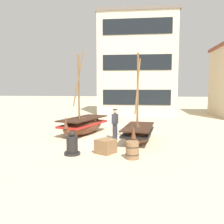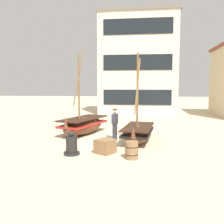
# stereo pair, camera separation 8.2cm
# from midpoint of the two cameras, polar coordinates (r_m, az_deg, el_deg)

# --- Properties ---
(ground_plane) EXTENTS (120.00, 120.00, 0.00)m
(ground_plane) POSITION_cam_midpoint_polar(r_m,az_deg,el_deg) (13.52, -0.36, -6.34)
(ground_plane) COLOR beige
(fishing_boat_near_left) EXTENTS (2.51, 4.01, 5.09)m
(fishing_boat_near_left) POSITION_cam_midpoint_polar(r_m,az_deg,el_deg) (14.97, -6.47, -2.98)
(fishing_boat_near_left) COLOR brown
(fishing_boat_near_left) RESTS_ON ground
(fishing_boat_centre_large) EXTENTS (1.76, 3.57, 4.52)m
(fishing_boat_centre_large) POSITION_cam_midpoint_polar(r_m,az_deg,el_deg) (12.95, 6.26, -4.78)
(fishing_boat_centre_large) COLOR brown
(fishing_boat_centre_large) RESTS_ON ground
(fisherman_by_hull) EXTENTS (0.35, 0.42, 1.68)m
(fisherman_by_hull) POSITION_cam_midpoint_polar(r_m,az_deg,el_deg) (13.23, 0.85, -2.94)
(fisherman_by_hull) COLOR #33333D
(fisherman_by_hull) RESTS_ON ground
(capstan_winch) EXTENTS (0.68, 0.68, 1.01)m
(capstan_winch) POSITION_cam_midpoint_polar(r_m,az_deg,el_deg) (10.60, -9.11, -7.62)
(capstan_winch) COLOR black
(capstan_winch) RESTS_ON ground
(wooden_barrel) EXTENTS (0.56, 0.56, 0.70)m
(wooden_barrel) POSITION_cam_midpoint_polar(r_m,az_deg,el_deg) (9.92, 4.80, -8.80)
(wooden_barrel) COLOR olive
(wooden_barrel) RESTS_ON ground
(cargo_crate) EXTENTS (0.99, 0.99, 0.60)m
(cargo_crate) POSITION_cam_midpoint_polar(r_m,az_deg,el_deg) (10.72, -1.39, -7.93)
(cargo_crate) COLOR olive
(cargo_crate) RESTS_ON ground
(harbor_building_main) EXTENTS (8.12, 5.37, 10.35)m
(harbor_building_main) POSITION_cam_midpoint_polar(r_m,az_deg,el_deg) (26.69, 6.12, 10.82)
(harbor_building_main) COLOR beige
(harbor_building_main) RESTS_ON ground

